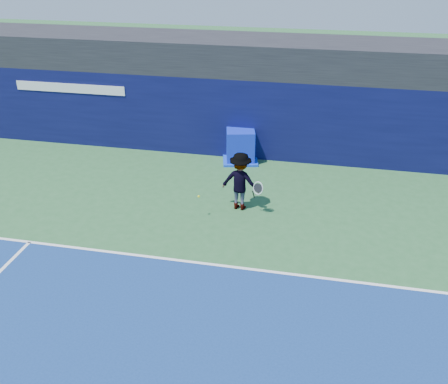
{
  "coord_description": "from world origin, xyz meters",
  "views": [
    {
      "loc": [
        2.69,
        -7.35,
        7.64
      ],
      "look_at": [
        0.09,
        5.2,
        1.0
      ],
      "focal_mm": 40.0,
      "sensor_mm": 36.0,
      "label": 1
    }
  ],
  "objects": [
    {
      "name": "baseline",
      "position": [
        0.0,
        3.0,
        0.01
      ],
      "size": [
        24.0,
        0.1,
        0.01
      ],
      "primitive_type": "cube",
      "color": "white",
      "rests_on": "ground"
    },
    {
      "name": "ground",
      "position": [
        0.0,
        0.0,
        0.0
      ],
      "size": [
        80.0,
        80.0,
        0.0
      ],
      "primitive_type": "plane",
      "color": "#2A5D30",
      "rests_on": "ground"
    },
    {
      "name": "tennis_ball",
      "position": [
        -0.7,
        5.3,
        0.72
      ],
      "size": [
        0.07,
        0.07,
        0.07
      ],
      "color": "#CFD517",
      "rests_on": "ground"
    },
    {
      "name": "equipment_cart",
      "position": [
        -0.24,
        9.79,
        0.56
      ],
      "size": [
        1.54,
        1.54,
        1.23
      ],
      "color": "#0D20C0",
      "rests_on": "ground"
    },
    {
      "name": "stadium_band",
      "position": [
        0.0,
        11.5,
        3.6
      ],
      "size": [
        36.0,
        3.0,
        1.2
      ],
      "primitive_type": "cube",
      "color": "black",
      "rests_on": "back_wall_assembly"
    },
    {
      "name": "tennis_player",
      "position": [
        0.4,
        6.14,
        0.93
      ],
      "size": [
        1.41,
        0.87,
        1.85
      ],
      "color": "silver",
      "rests_on": "ground"
    },
    {
      "name": "back_wall_assembly",
      "position": [
        -0.0,
        10.5,
        1.5
      ],
      "size": [
        36.0,
        1.03,
        3.0
      ],
      "color": "#0A0C38",
      "rests_on": "ground"
    }
  ]
}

